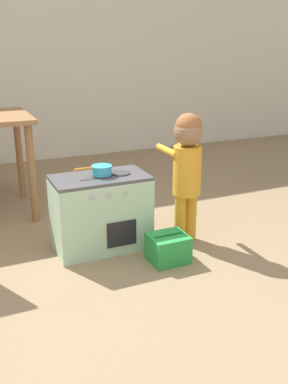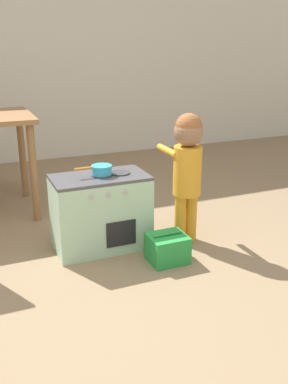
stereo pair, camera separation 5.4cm
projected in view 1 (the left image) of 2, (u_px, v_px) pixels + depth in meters
The scene contains 6 objects.
ground_plane at pixel (116, 327), 2.03m from camera, with size 16.00×16.00×0.00m, color #8E7556.
wall_back at pixel (2, 42), 4.47m from camera, with size 10.00×0.06×2.60m.
play_kitchen at pixel (101, 212), 2.76m from camera, with size 0.61×0.35×0.50m.
toy_pot at pixel (101, 169), 2.67m from camera, with size 0.24×0.13×0.06m.
child_figure at pixel (187, 160), 2.75m from camera, with size 0.21×0.35×0.87m.
toy_basket at pixel (168, 248), 2.64m from camera, with size 0.23×0.20×0.19m.
Camera 1 is at (-0.57, -1.62, 1.27)m, focal length 40.00 mm.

